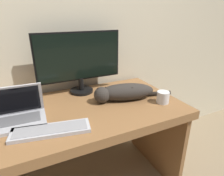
% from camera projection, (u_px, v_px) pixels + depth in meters
% --- Properties ---
extents(wall_back, '(6.40, 0.06, 2.60)m').
position_uv_depth(wall_back, '(48.00, 15.00, 1.37)').
color(wall_back, beige).
rests_on(wall_back, ground_plane).
extents(desk, '(1.53, 0.74, 0.73)m').
position_uv_depth(desk, '(71.00, 130.00, 1.27)').
color(desk, olive).
rests_on(desk, ground_plane).
extents(monitor, '(0.65, 0.18, 0.47)m').
position_uv_depth(monitor, '(80.00, 60.00, 1.41)').
color(monitor, black).
rests_on(monitor, desk).
extents(laptop, '(0.35, 0.23, 0.22)m').
position_uv_depth(laptop, '(14.00, 116.00, 1.06)').
color(laptop, '#B7B7BC').
rests_on(laptop, desk).
extents(external_keyboard, '(0.42, 0.20, 0.02)m').
position_uv_depth(external_keyboard, '(51.00, 130.00, 0.99)').
color(external_keyboard, '#BCBCC1').
rests_on(external_keyboard, desk).
extents(cat, '(0.59, 0.24, 0.12)m').
position_uv_depth(cat, '(123.00, 92.00, 1.34)').
color(cat, '#332D28').
rests_on(cat, desk).
extents(coffee_mug, '(0.09, 0.09, 0.08)m').
position_uv_depth(coffee_mug, '(163.00, 97.00, 1.31)').
color(coffee_mug, white).
rests_on(coffee_mug, desk).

